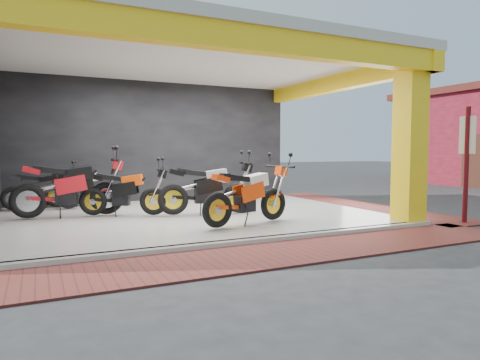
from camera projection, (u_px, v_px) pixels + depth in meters
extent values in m
plane|color=#2D2D30|center=(228.00, 233.00, 7.94)|extent=(80.00, 80.00, 0.00)
cube|color=silver|center=(193.00, 216.00, 9.74)|extent=(8.00, 6.00, 0.10)
cube|color=beige|center=(191.00, 58.00, 9.49)|extent=(8.40, 6.40, 0.20)
cube|color=black|center=(157.00, 143.00, 12.41)|extent=(8.20, 0.20, 3.50)
cube|color=yellow|center=(410.00, 140.00, 8.75)|extent=(0.50, 0.50, 3.50)
cube|color=yellow|center=(253.00, 40.00, 6.81)|extent=(8.40, 0.30, 0.40)
cube|color=yellow|center=(336.00, 83.00, 11.23)|extent=(0.30, 6.40, 0.40)
cube|color=silver|center=(253.00, 241.00, 7.02)|extent=(8.00, 0.20, 0.10)
cube|color=maroon|center=(277.00, 254.00, 6.32)|extent=(9.00, 1.40, 0.03)
cube|color=maroon|center=(358.00, 206.00, 11.80)|extent=(1.40, 7.00, 0.03)
cube|color=#3F1E14|center=(473.00, 161.00, 17.49)|extent=(0.06, 1.00, 2.20)
cylinder|color=#570D12|center=(466.00, 166.00, 8.93)|extent=(0.10, 0.10, 2.45)
cube|color=white|center=(468.00, 135.00, 8.89)|extent=(0.08, 0.34, 0.78)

